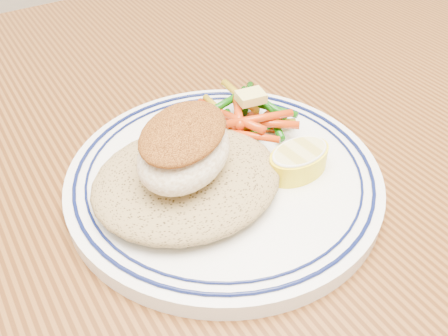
% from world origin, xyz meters
% --- Properties ---
extents(dining_table, '(1.50, 0.90, 0.75)m').
position_xyz_m(dining_table, '(0.00, 0.00, 0.65)').
color(dining_table, '#49260E').
rests_on(dining_table, ground).
extents(plate, '(0.27, 0.27, 0.02)m').
position_xyz_m(plate, '(0.01, -0.03, 0.76)').
color(plate, white).
rests_on(plate, dining_table).
extents(rice_pilaf, '(0.15, 0.14, 0.03)m').
position_xyz_m(rice_pilaf, '(-0.03, -0.03, 0.78)').
color(rice_pilaf, olive).
rests_on(rice_pilaf, plate).
extents(fish_fillet, '(0.11, 0.11, 0.05)m').
position_xyz_m(fish_fillet, '(-0.03, -0.03, 0.81)').
color(fish_fillet, '#F7EACC').
rests_on(fish_fillet, rice_pilaf).
extents(vegetable_pile, '(0.09, 0.10, 0.03)m').
position_xyz_m(vegetable_pile, '(0.06, 0.01, 0.78)').
color(vegetable_pile, '#C03409').
rests_on(vegetable_pile, plate).
extents(butter_pat, '(0.03, 0.02, 0.01)m').
position_xyz_m(butter_pat, '(0.06, 0.02, 0.80)').
color(butter_pat, '#E4D66F').
rests_on(butter_pat, vegetable_pile).
extents(lemon_wedge, '(0.06, 0.06, 0.02)m').
position_xyz_m(lemon_wedge, '(0.06, -0.06, 0.78)').
color(lemon_wedge, yellow).
rests_on(lemon_wedge, plate).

